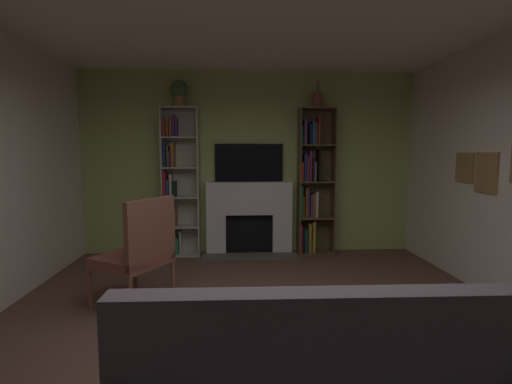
{
  "coord_description": "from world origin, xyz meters",
  "views": [
    {
      "loc": [
        -0.25,
        -2.94,
        1.62
      ],
      "look_at": [
        0.0,
        1.31,
        1.18
      ],
      "focal_mm": 27.46,
      "sensor_mm": 36.0,
      "label": 1
    }
  ],
  "objects_px": {
    "potted_plant": "(179,91)",
    "bookshelf_left": "(177,185)",
    "tv": "(249,163)",
    "vase_with_flowers": "(317,99)",
    "fireplace": "(249,216)",
    "armchair": "(139,251)",
    "bookshelf_right": "(312,185)"
  },
  "relations": [
    {
      "from": "fireplace",
      "to": "vase_with_flowers",
      "type": "distance_m",
      "value": 2.1
    },
    {
      "from": "fireplace",
      "to": "potted_plant",
      "type": "relative_size",
      "value": 3.62
    },
    {
      "from": "vase_with_flowers",
      "to": "armchair",
      "type": "xyz_separation_m",
      "value": [
        -2.3,
        -2.01,
        -1.84
      ]
    },
    {
      "from": "bookshelf_left",
      "to": "bookshelf_right",
      "type": "distance_m",
      "value": 2.12
    },
    {
      "from": "bookshelf_right",
      "to": "potted_plant",
      "type": "distance_m",
      "value": 2.49
    },
    {
      "from": "fireplace",
      "to": "tv",
      "type": "height_order",
      "value": "tv"
    },
    {
      "from": "tv",
      "to": "armchair",
      "type": "height_order",
      "value": "tv"
    },
    {
      "from": "armchair",
      "to": "bookshelf_right",
      "type": "bearing_deg",
      "value": 42.49
    },
    {
      "from": "fireplace",
      "to": "vase_with_flowers",
      "type": "height_order",
      "value": "vase_with_flowers"
    },
    {
      "from": "tv",
      "to": "vase_with_flowers",
      "type": "distance_m",
      "value": 1.44
    },
    {
      "from": "bookshelf_right",
      "to": "vase_with_flowers",
      "type": "distance_m",
      "value": 1.32
    },
    {
      "from": "potted_plant",
      "to": "vase_with_flowers",
      "type": "distance_m",
      "value": 2.11
    },
    {
      "from": "bookshelf_left",
      "to": "bookshelf_right",
      "type": "xyz_separation_m",
      "value": [
        2.12,
        -0.0,
        0.0
      ]
    },
    {
      "from": "potted_plant",
      "to": "vase_with_flowers",
      "type": "height_order",
      "value": "vase_with_flowers"
    },
    {
      "from": "vase_with_flowers",
      "to": "bookshelf_left",
      "type": "bearing_deg",
      "value": 179.15
    },
    {
      "from": "bookshelf_right",
      "to": "vase_with_flowers",
      "type": "bearing_deg",
      "value": -26.91
    },
    {
      "from": "armchair",
      "to": "potted_plant",
      "type": "bearing_deg",
      "value": 84.73
    },
    {
      "from": "fireplace",
      "to": "potted_plant",
      "type": "bearing_deg",
      "value": -177.98
    },
    {
      "from": "tv",
      "to": "armchair",
      "type": "distance_m",
      "value": 2.61
    },
    {
      "from": "bookshelf_left",
      "to": "vase_with_flowers",
      "type": "relative_size",
      "value": 5.49
    },
    {
      "from": "fireplace",
      "to": "bookshelf_right",
      "type": "xyz_separation_m",
      "value": [
        0.99,
        -0.01,
        0.49
      ]
    },
    {
      "from": "tv",
      "to": "bookshelf_left",
      "type": "height_order",
      "value": "bookshelf_left"
    },
    {
      "from": "tv",
      "to": "bookshelf_left",
      "type": "bearing_deg",
      "value": -175.56
    },
    {
      "from": "vase_with_flowers",
      "to": "armchair",
      "type": "bearing_deg",
      "value": -138.74
    },
    {
      "from": "potted_plant",
      "to": "bookshelf_left",
      "type": "bearing_deg",
      "value": 154.05
    },
    {
      "from": "fireplace",
      "to": "bookshelf_left",
      "type": "height_order",
      "value": "bookshelf_left"
    },
    {
      "from": "tv",
      "to": "potted_plant",
      "type": "bearing_deg",
      "value": -173.51
    },
    {
      "from": "bookshelf_right",
      "to": "bookshelf_left",
      "type": "bearing_deg",
      "value": 179.98
    },
    {
      "from": "tv",
      "to": "fireplace",
      "type": "bearing_deg",
      "value": -90.0
    },
    {
      "from": "potted_plant",
      "to": "vase_with_flowers",
      "type": "xyz_separation_m",
      "value": [
        2.11,
        0.0,
        -0.1
      ]
    },
    {
      "from": "bookshelf_right",
      "to": "fireplace",
      "type": "bearing_deg",
      "value": 179.7
    },
    {
      "from": "armchair",
      "to": "fireplace",
      "type": "bearing_deg",
      "value": 58.84
    }
  ]
}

